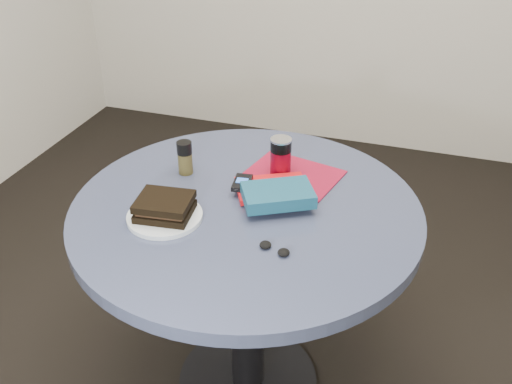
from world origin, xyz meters
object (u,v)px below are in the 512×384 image
(table, at_px, (246,251))
(sandwich, at_px, (165,206))
(novel, at_px, (278,195))
(magazine, at_px, (293,174))
(headphones, at_px, (274,249))
(mp3_player, at_px, (242,183))
(plate, at_px, (165,216))
(soda_can, at_px, (281,157))
(red_book, at_px, (272,188))
(pepper_grinder, at_px, (185,157))

(table, relative_size, sandwich, 6.28)
(sandwich, distance_m, novel, 0.31)
(magazine, xyz_separation_m, headphones, (0.05, -0.39, 0.01))
(magazine, height_order, mp3_player, mp3_player)
(plate, bearing_deg, soda_can, 54.80)
(soda_can, bearing_deg, novel, -76.37)
(red_book, bearing_deg, mp3_player, 167.78)
(mp3_player, height_order, headphones, mp3_player)
(novel, height_order, headphones, novel)
(sandwich, distance_m, mp3_player, 0.25)
(pepper_grinder, xyz_separation_m, headphones, (0.38, -0.30, -0.05))
(sandwich, height_order, magazine, sandwich)
(table, xyz_separation_m, sandwich, (-0.19, -0.13, 0.20))
(red_book, bearing_deg, pepper_grinder, 147.46)
(red_book, bearing_deg, novel, -88.99)
(novel, bearing_deg, magazine, 62.71)
(sandwich, relative_size, headphones, 1.74)
(table, xyz_separation_m, plate, (-0.19, -0.13, 0.17))
(headphones, bearing_deg, sandwich, 171.41)
(soda_can, relative_size, headphones, 1.33)
(plate, xyz_separation_m, soda_can, (0.23, 0.33, 0.05))
(plate, xyz_separation_m, magazine, (0.27, 0.34, -0.00))
(sandwich, bearing_deg, red_book, 42.89)
(magazine, bearing_deg, mp3_player, -117.59)
(pepper_grinder, xyz_separation_m, magazine, (0.32, 0.09, -0.05))
(table, height_order, mp3_player, mp3_player)
(plate, bearing_deg, sandwich, 27.13)
(table, relative_size, novel, 5.15)
(magazine, xyz_separation_m, novel, (0.00, -0.19, 0.04))
(headphones, bearing_deg, pepper_grinder, 141.62)
(plate, height_order, soda_can, soda_can)
(sandwich, xyz_separation_m, mp3_player, (0.15, 0.20, -0.01))
(table, distance_m, novel, 0.22)
(plate, bearing_deg, red_book, 42.79)
(soda_can, bearing_deg, sandwich, -125.06)
(novel, distance_m, mp3_player, 0.13)
(soda_can, height_order, novel, soda_can)
(plate, xyz_separation_m, novel, (0.28, 0.15, 0.03))
(plate, xyz_separation_m, mp3_player, (0.16, 0.20, 0.02))
(plate, distance_m, headphones, 0.33)
(magazine, height_order, red_book, red_book)
(table, bearing_deg, plate, -145.38)
(mp3_player, bearing_deg, pepper_grinder, 166.36)
(novel, relative_size, headphones, 2.13)
(table, distance_m, soda_can, 0.30)
(magazine, relative_size, red_book, 1.34)
(table, xyz_separation_m, headphones, (0.14, -0.18, 0.17))
(pepper_grinder, height_order, red_book, pepper_grinder)
(plate, relative_size, mp3_player, 2.24)
(headphones, bearing_deg, novel, 103.82)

